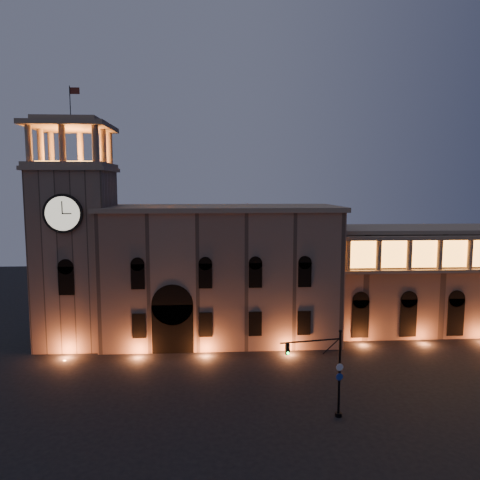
{
  "coord_description": "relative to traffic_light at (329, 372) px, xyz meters",
  "views": [
    {
      "loc": [
        -3.16,
        -39.15,
        20.24
      ],
      "look_at": [
        0.15,
        16.0,
        13.79
      ],
      "focal_mm": 35.0,
      "sensor_mm": 36.0,
      "label": 1
    }
  ],
  "objects": [
    {
      "name": "clock_tower",
      "position": [
        -27.38,
        21.77,
        8.36
      ],
      "size": [
        9.8,
        9.8,
        32.4
      ],
      "color": "#7A604F",
      "rests_on": "ground"
    },
    {
      "name": "traffic_light",
      "position": [
        0.0,
        0.0,
        0.0
      ],
      "size": [
        5.69,
        1.31,
        7.88
      ],
      "rotation": [
        0.0,
        0.0,
        0.16
      ],
      "color": "black",
      "rests_on": "ground"
    },
    {
      "name": "ground",
      "position": [
        -6.88,
        0.79,
        -4.14
      ],
      "size": [
        160.0,
        160.0,
        0.0
      ],
      "primitive_type": "plane",
      "color": "black",
      "rests_on": "ground"
    },
    {
      "name": "colonnade_wing",
      "position": [
        25.12,
        24.71,
        3.19
      ],
      "size": [
        40.6,
        11.5,
        14.5
      ],
      "color": "brown",
      "rests_on": "ground"
    },
    {
      "name": "government_building",
      "position": [
        -8.96,
        22.72,
        4.63
      ],
      "size": [
        30.8,
        12.8,
        17.6
      ],
      "color": "#7A604F",
      "rests_on": "ground"
    }
  ]
}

